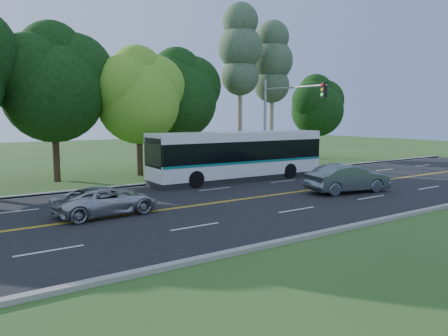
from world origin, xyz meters
TOP-DOWN VIEW (x-y plane):
  - ground at (0.00, 0.00)m, footprint 120.00×120.00m
  - road at (0.00, 0.00)m, footprint 60.00×14.00m
  - curb_north at (0.00, 7.15)m, footprint 60.00×0.30m
  - curb_south at (0.00, -7.15)m, footprint 60.00×0.30m
  - grass_verge at (0.00, 9.00)m, footprint 60.00×4.00m
  - lane_markings at (-0.09, 0.00)m, footprint 57.60×13.82m
  - tree_row at (-5.15, 12.13)m, footprint 44.70×9.10m
  - bougainvillea_hedge at (7.18, 8.15)m, footprint 9.50×2.25m
  - traffic_signal at (6.49, 5.40)m, footprint 0.42×6.10m
  - transit_bus at (2.80, 5.63)m, footprint 12.56×3.03m
  - sedan at (5.14, -1.75)m, footprint 5.14×2.61m
  - suv at (-8.16, 0.50)m, footprint 4.69×2.39m

SIDE VIEW (x-z plane):
  - ground at x=0.00m, z-range 0.00..0.00m
  - road at x=0.00m, z-range 0.00..0.02m
  - lane_markings at x=-0.09m, z-range 0.02..0.02m
  - grass_verge at x=0.00m, z-range 0.00..0.10m
  - curb_north at x=0.00m, z-range 0.00..0.15m
  - curb_south at x=0.00m, z-range 0.00..0.15m
  - suv at x=-8.16m, z-range 0.02..1.29m
  - bougainvillea_hedge at x=7.18m, z-range -0.03..1.47m
  - sedan at x=5.14m, z-range 0.02..1.63m
  - transit_bus at x=2.80m, z-range 0.00..3.27m
  - traffic_signal at x=6.49m, z-range 1.17..8.17m
  - tree_row at x=-5.15m, z-range -0.19..13.65m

